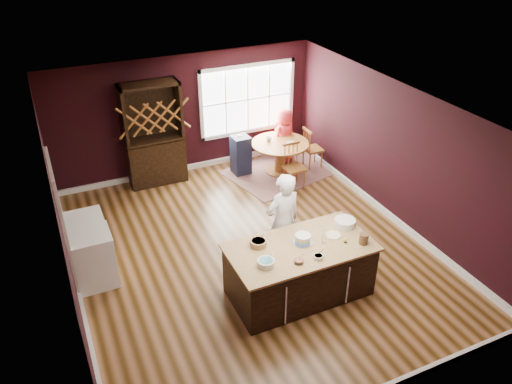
# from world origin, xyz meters

# --- Properties ---
(room_shell) EXTENTS (7.00, 7.00, 7.00)m
(room_shell) POSITION_xyz_m (0.00, 0.00, 1.35)
(room_shell) COLOR brown
(room_shell) RESTS_ON ground
(window) EXTENTS (2.36, 0.10, 1.66)m
(window) POSITION_xyz_m (1.50, 3.47, 1.50)
(window) COLOR white
(window) RESTS_ON room_shell
(doorway) EXTENTS (0.08, 1.26, 2.13)m
(doorway) POSITION_xyz_m (-2.97, 0.60, 1.02)
(doorway) COLOR white
(doorway) RESTS_ON room_shell
(kitchen_island) EXTENTS (2.24, 1.18, 0.92)m
(kitchen_island) POSITION_xyz_m (0.26, -1.35, 0.44)
(kitchen_island) COLOR black
(kitchen_island) RESTS_ON ground
(dining_table) EXTENTS (1.31, 1.31, 0.75)m
(dining_table) POSITION_xyz_m (1.85, 2.47, 0.53)
(dining_table) COLOR brown
(dining_table) RESTS_ON ground
(baker) EXTENTS (0.70, 0.50, 1.79)m
(baker) POSITION_xyz_m (0.33, -0.61, 0.90)
(baker) COLOR silver
(baker) RESTS_ON ground
(layer_cake) EXTENTS (0.33, 0.33, 0.14)m
(layer_cake) POSITION_xyz_m (0.33, -1.27, 0.99)
(layer_cake) COLOR white
(layer_cake) RESTS_ON kitchen_island
(bowl_blue) EXTENTS (0.25, 0.25, 0.10)m
(bowl_blue) POSITION_xyz_m (-0.43, -1.54, 0.97)
(bowl_blue) COLOR silver
(bowl_blue) RESTS_ON kitchen_island
(bowl_yellow) EXTENTS (0.26, 0.26, 0.10)m
(bowl_yellow) POSITION_xyz_m (-0.32, -1.06, 0.97)
(bowl_yellow) COLOR olive
(bowl_yellow) RESTS_ON kitchen_island
(bowl_pink) EXTENTS (0.15, 0.15, 0.05)m
(bowl_pink) POSITION_xyz_m (0.04, -1.69, 0.95)
(bowl_pink) COLOR white
(bowl_pink) RESTS_ON kitchen_island
(bowl_olive) EXTENTS (0.15, 0.15, 0.06)m
(bowl_olive) POSITION_xyz_m (0.35, -1.72, 0.95)
(bowl_olive) COLOR beige
(bowl_olive) RESTS_ON kitchen_island
(drinking_glass) EXTENTS (0.07, 0.07, 0.14)m
(drinking_glass) POSITION_xyz_m (0.63, -1.41, 0.99)
(drinking_glass) COLOR white
(drinking_glass) RESTS_ON kitchen_island
(dinner_plate) EXTENTS (0.25, 0.25, 0.02)m
(dinner_plate) POSITION_xyz_m (0.86, -1.31, 0.93)
(dinner_plate) COLOR beige
(dinner_plate) RESTS_ON kitchen_island
(white_tub) EXTENTS (0.34, 0.34, 0.12)m
(white_tub) POSITION_xyz_m (1.18, -1.15, 0.98)
(white_tub) COLOR white
(white_tub) RESTS_ON kitchen_island
(stoneware_crock) EXTENTS (0.15, 0.15, 0.18)m
(stoneware_crock) POSITION_xyz_m (1.17, -1.68, 1.01)
(stoneware_crock) COLOR #452B1E
(stoneware_crock) RESTS_ON kitchen_island
(toy_figurine) EXTENTS (0.05, 0.05, 0.08)m
(toy_figurine) POSITION_xyz_m (0.93, -1.55, 0.96)
(toy_figurine) COLOR yellow
(toy_figurine) RESTS_ON kitchen_island
(rug) EXTENTS (2.60, 2.22, 0.01)m
(rug) POSITION_xyz_m (1.85, 2.47, 0.01)
(rug) COLOR brown
(rug) RESTS_ON ground
(chair_east) EXTENTS (0.40, 0.42, 0.99)m
(chair_east) POSITION_xyz_m (2.70, 2.41, 0.49)
(chair_east) COLOR brown
(chair_east) RESTS_ON ground
(chair_south) EXTENTS (0.43, 0.41, 1.01)m
(chair_south) POSITION_xyz_m (1.83, 1.72, 0.51)
(chair_south) COLOR #95581F
(chair_south) RESTS_ON ground
(chair_north) EXTENTS (0.53, 0.52, 1.03)m
(chair_north) POSITION_xyz_m (2.17, 3.24, 0.51)
(chair_north) COLOR brown
(chair_north) RESTS_ON ground
(seated_woman) EXTENTS (0.77, 0.65, 1.35)m
(seated_woman) POSITION_xyz_m (2.19, 2.89, 0.67)
(seated_woman) COLOR red
(seated_woman) RESTS_ON ground
(high_chair) EXTENTS (0.40, 0.40, 0.95)m
(high_chair) POSITION_xyz_m (1.03, 2.81, 0.47)
(high_chair) COLOR #151932
(high_chair) RESTS_ON ground
(toddler) EXTENTS (0.18, 0.14, 0.26)m
(toddler) POSITION_xyz_m (1.10, 2.82, 0.81)
(toddler) COLOR #8CA5BF
(toddler) RESTS_ON high_chair
(table_plate) EXTENTS (0.21, 0.21, 0.02)m
(table_plate) POSITION_xyz_m (2.07, 2.32, 0.76)
(table_plate) COLOR beige
(table_plate) RESTS_ON dining_table
(table_cup) EXTENTS (0.14, 0.14, 0.10)m
(table_cup) POSITION_xyz_m (1.67, 2.67, 0.80)
(table_cup) COLOR white
(table_cup) RESTS_ON dining_table
(hutch) EXTENTS (1.24, 0.52, 2.28)m
(hutch) POSITION_xyz_m (-0.82, 3.22, 1.14)
(hutch) COLOR black
(hutch) RESTS_ON ground
(washer) EXTENTS (0.65, 0.63, 0.94)m
(washer) POSITION_xyz_m (-2.64, 0.28, 0.47)
(washer) COLOR white
(washer) RESTS_ON ground
(dryer) EXTENTS (0.62, 0.60, 0.90)m
(dryer) POSITION_xyz_m (-2.64, 0.92, 0.45)
(dryer) COLOR white
(dryer) RESTS_ON ground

